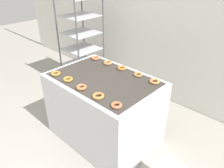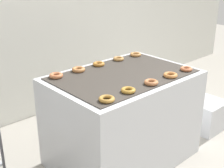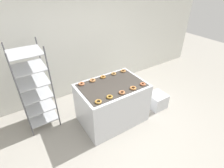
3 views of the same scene
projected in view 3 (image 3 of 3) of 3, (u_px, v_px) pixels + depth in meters
The scene contains 15 objects.
ground_plane at pixel (132, 140), 3.35m from camera, with size 14.00×14.00×0.00m, color #9E998E.
wall_back at pixel (79, 39), 4.11m from camera, with size 8.00×0.05×2.80m.
fryer_machine at pixel (112, 103), 3.61m from camera, with size 1.31×0.91×0.89m.
baking_rack_cart at pixel (34, 88), 3.30m from camera, with size 0.56×0.59×1.73m.
glaze_bin at pixel (157, 100), 4.12m from camera, with size 0.39×0.39×0.35m.
donut_near_leftmost at pixel (98, 102), 2.91m from camera, with size 0.12×0.12×0.03m, color #A97934.
donut_near_left at pixel (110, 97), 3.02m from camera, with size 0.11×0.11×0.03m, color #AE7E2F.
donut_near_center at pixel (122, 92), 3.13m from camera, with size 0.12×0.12×0.03m, color #AD6A40.
donut_near_right at pixel (133, 88), 3.25m from camera, with size 0.12×0.12×0.03m, color #BF783C.
donut_near_rightmost at pixel (143, 84), 3.37m from camera, with size 0.11×0.11×0.03m, color #BB6841.
donut_far_leftmost at pixel (81, 84), 3.38m from camera, with size 0.12×0.12×0.04m, color #B56840.
donut_far_left at pixel (93, 80), 3.49m from camera, with size 0.12×0.12×0.03m, color #B67642.
donut_far_center at pixel (103, 77), 3.60m from camera, with size 0.11×0.11×0.03m, color #AD6F2B.
donut_far_right at pixel (114, 74), 3.72m from camera, with size 0.11×0.11×0.03m, color #AA7941.
donut_far_rightmost at pixel (123, 71), 3.83m from camera, with size 0.12×0.12×0.03m, color #B37940.
Camera 3 is at (-1.54, -1.68, 2.71)m, focal length 28.00 mm.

